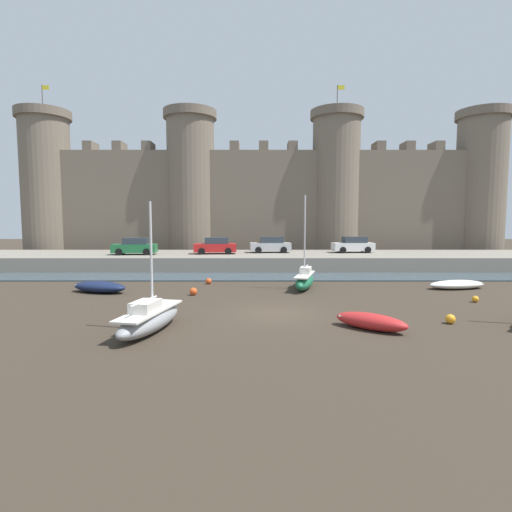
# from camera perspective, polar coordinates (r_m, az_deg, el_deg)

# --- Properties ---
(ground_plane) EXTENTS (160.00, 160.00, 0.00)m
(ground_plane) POSITION_cam_1_polar(r_m,az_deg,el_deg) (20.13, 2.47, -8.15)
(ground_plane) COLOR #382D23
(water_channel) EXTENTS (80.00, 4.50, 0.10)m
(water_channel) POSITION_cam_1_polar(r_m,az_deg,el_deg) (32.44, 1.46, -2.99)
(water_channel) COLOR #3D4C56
(water_channel) RESTS_ON ground
(quay_road) EXTENTS (65.26, 10.00, 1.36)m
(quay_road) POSITION_cam_1_polar(r_m,az_deg,el_deg) (39.56, 1.17, -0.61)
(quay_road) COLOR gray
(quay_road) RESTS_ON ground
(castle) EXTENTS (59.66, 6.40, 20.83)m
(castle) POSITION_cam_1_polar(r_m,az_deg,el_deg) (49.57, 0.91, 8.92)
(castle) COLOR #706354
(castle) RESTS_ON ground
(rowboat_midflat_left) EXTENTS (3.10, 2.75, 0.70)m
(rowboat_midflat_left) POSITION_cam_1_polar(r_m,az_deg,el_deg) (17.80, 15.92, -8.92)
(rowboat_midflat_left) COLOR red
(rowboat_midflat_left) RESTS_ON ground
(sailboat_foreground_right) EXTENTS (2.25, 5.05, 5.40)m
(sailboat_foreground_right) POSITION_cam_1_polar(r_m,az_deg,el_deg) (17.32, -15.09, -8.63)
(sailboat_foreground_right) COLOR gray
(sailboat_foreground_right) RESTS_ON ground
(rowboat_foreground_left) EXTENTS (4.06, 2.58, 0.73)m
(rowboat_foreground_left) POSITION_cam_1_polar(r_m,az_deg,el_deg) (27.56, -21.60, -4.10)
(rowboat_foreground_left) COLOR #141E3D
(rowboat_foreground_left) RESTS_ON ground
(sailboat_near_channel_right) EXTENTS (2.20, 4.75, 6.30)m
(sailboat_near_channel_right) POSITION_cam_1_polar(r_m,az_deg,el_deg) (27.25, 6.83, -3.39)
(sailboat_near_channel_right) COLOR #1E6B47
(sailboat_near_channel_right) RESTS_ON ground
(rowboat_midflat_right) EXTENTS (4.20, 2.22, 0.58)m
(rowboat_midflat_right) POSITION_cam_1_polar(r_m,az_deg,el_deg) (30.31, 26.62, -3.61)
(rowboat_midflat_right) COLOR silver
(rowboat_midflat_right) RESTS_ON ground
(mooring_buoy_off_centre) EXTENTS (0.37, 0.37, 0.37)m
(mooring_buoy_off_centre) POSITION_cam_1_polar(r_m,az_deg,el_deg) (25.84, 28.69, -5.40)
(mooring_buoy_off_centre) COLOR orange
(mooring_buoy_off_centre) RESTS_ON ground
(mooring_buoy_near_channel) EXTENTS (0.44, 0.44, 0.44)m
(mooring_buoy_near_channel) POSITION_cam_1_polar(r_m,az_deg,el_deg) (29.25, -6.94, -3.58)
(mooring_buoy_near_channel) COLOR #E04C1E
(mooring_buoy_near_channel) RESTS_ON ground
(mooring_buoy_near_shore) EXTENTS (0.43, 0.43, 0.43)m
(mooring_buoy_near_shore) POSITION_cam_1_polar(r_m,az_deg,el_deg) (20.07, 25.87, -8.08)
(mooring_buoy_near_shore) COLOR orange
(mooring_buoy_near_shore) RESTS_ON ground
(mooring_buoy_mid_mud) EXTENTS (0.47, 0.47, 0.47)m
(mooring_buoy_mid_mud) POSITION_cam_1_polar(r_m,az_deg,el_deg) (25.06, -9.09, -5.03)
(mooring_buoy_mid_mud) COLOR #E04C1E
(mooring_buoy_mid_mud) RESTS_ON ground
(car_quay_east) EXTENTS (4.22, 2.12, 1.62)m
(car_quay_east) POSITION_cam_1_polar(r_m,az_deg,el_deg) (39.90, -17.05, 1.31)
(car_quay_east) COLOR #1E6638
(car_quay_east) RESTS_ON quay_road
(car_quay_centre_west) EXTENTS (4.22, 2.12, 1.62)m
(car_quay_centre_west) POSITION_cam_1_polar(r_m,az_deg,el_deg) (40.59, 1.94, 1.59)
(car_quay_centre_west) COLOR #B2B5B7
(car_quay_centre_west) RESTS_ON quay_road
(car_quay_centre_east) EXTENTS (4.22, 2.12, 1.62)m
(car_quay_centre_east) POSITION_cam_1_polar(r_m,az_deg,el_deg) (39.23, -5.95, 1.45)
(car_quay_centre_east) COLOR red
(car_quay_centre_east) RESTS_ON quay_road
(car_quay_west) EXTENTS (4.22, 2.12, 1.62)m
(car_quay_west) POSITION_cam_1_polar(r_m,az_deg,el_deg) (41.76, 13.57, 1.55)
(car_quay_west) COLOR silver
(car_quay_west) RESTS_ON quay_road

